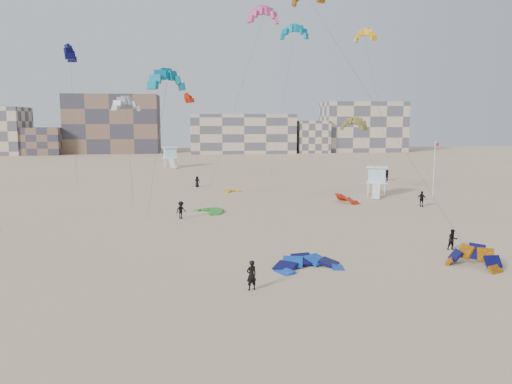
{
  "coord_description": "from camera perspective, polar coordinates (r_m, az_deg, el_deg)",
  "views": [
    {
      "loc": [
        -4.27,
        -27.49,
        10.03
      ],
      "look_at": [
        -0.28,
        6.0,
        5.19
      ],
      "focal_mm": 35.0,
      "sensor_mm": 36.0,
      "label": 1
    }
  ],
  "objects": [
    {
      "name": "condo_west_b",
      "position": [
        163.53,
        -15.99,
        7.49
      ],
      "size": [
        28.0,
        14.0,
        18.0
      ],
      "primitive_type": "cube",
      "color": "brown",
      "rests_on": "ground"
    },
    {
      "name": "kite_fly_navy",
      "position": [
        72.88,
        -20.47,
        14.5
      ],
      "size": [
        4.37,
        4.42,
        19.06
      ],
      "rotation": [
        0.0,
        0.0,
        1.71
      ],
      "color": "#0D0C43",
      "rests_on": "ground"
    },
    {
      "name": "condo_fill_left",
      "position": [
        162.19,
        -23.27,
        5.37
      ],
      "size": [
        12.0,
        10.0,
        8.0
      ],
      "primitive_type": "cube",
      "color": "brown",
      "rests_on": "ground"
    },
    {
      "name": "condo_east",
      "position": [
        168.48,
        12.1,
        7.29
      ],
      "size": [
        26.0,
        14.0,
        16.0
      ],
      "primitive_type": "cube",
      "color": "#C9AF93",
      "rests_on": "ground"
    },
    {
      "name": "kite_fly_pink",
      "position": [
        72.53,
        0.88,
        19.42
      ],
      "size": [
        9.77,
        6.0,
        24.67
      ],
      "rotation": [
        0.0,
        0.0,
        0.14
      ],
      "color": "#F24FB4",
      "rests_on": "ground"
    },
    {
      "name": "ground",
      "position": [
        29.57,
        1.95,
        -11.67
      ],
      "size": [
        320.0,
        320.0,
        0.0
      ],
      "primitive_type": "plane",
      "color": "tan",
      "rests_on": "ground"
    },
    {
      "name": "kitesurfer_main",
      "position": [
        30.06,
        -0.53,
        -9.49
      ],
      "size": [
        0.79,
        0.66,
        1.83
      ],
      "primitive_type": "imported",
      "rotation": [
        0.0,
        0.0,
        3.54
      ],
      "color": "black",
      "rests_on": "ground"
    },
    {
      "name": "kite_ground_blue",
      "position": [
        34.78,
        6.03,
        -8.65
      ],
      "size": [
        5.6,
        5.8,
        2.41
      ],
      "primitive_type": null,
      "rotation": [
        0.25,
        0.0,
        0.18
      ],
      "color": "blue",
      "rests_on": "ground"
    },
    {
      "name": "kitesurfer_c",
      "position": [
        51.99,
        -8.57,
        -2.04
      ],
      "size": [
        1.34,
        1.23,
        1.81
      ],
      "primitive_type": "imported",
      "rotation": [
        0.0,
        0.0,
        0.63
      ],
      "color": "black",
      "rests_on": "ground"
    },
    {
      "name": "kite_fly_red",
      "position": [
        93.64,
        -7.68,
        10.52
      ],
      "size": [
        4.25,
        10.39,
        14.54
      ],
      "rotation": [
        0.0,
        0.0,
        1.77
      ],
      "color": "#B7160A",
      "rests_on": "ground"
    },
    {
      "name": "kitesurfer_e",
      "position": [
        76.36,
        -6.74,
        1.18
      ],
      "size": [
        0.95,
        0.8,
        1.66
      ],
      "primitive_type": "imported",
      "rotation": [
        0.0,
        0.0,
        0.39
      ],
      "color": "black",
      "rests_on": "ground"
    },
    {
      "name": "kitesurfer_d",
      "position": [
        61.6,
        18.42,
        -0.76
      ],
      "size": [
        1.03,
        1.14,
        1.86
      ],
      "primitive_type": "imported",
      "rotation": [
        0.0,
        0.0,
        2.24
      ],
      "color": "black",
      "rests_on": "ground"
    },
    {
      "name": "lifeguard_tower_near",
      "position": [
        69.08,
        13.65,
        1.22
      ],
      "size": [
        3.63,
        5.86,
        3.95
      ],
      "rotation": [
        0.0,
        0.0,
        -0.38
      ],
      "color": "white",
      "rests_on": "ground"
    },
    {
      "name": "kite_ground_orange",
      "position": [
        37.85,
        23.52,
        -7.9
      ],
      "size": [
        5.16,
        5.16,
        3.69
      ],
      "primitive_type": null,
      "rotation": [
        0.9,
        0.0,
        -0.83
      ],
      "color": "#D17403",
      "rests_on": "ground"
    },
    {
      "name": "kite_fly_teal_b",
      "position": [
        85.09,
        4.39,
        17.63
      ],
      "size": [
        6.65,
        5.11,
        24.42
      ],
      "rotation": [
        0.0,
        0.0,
        -0.24
      ],
      "color": "#007799",
      "rests_on": "ground"
    },
    {
      "name": "flagpole",
      "position": [
        70.1,
        19.7,
        2.65
      ],
      "size": [
        0.6,
        0.09,
        7.37
      ],
      "color": "white",
      "rests_on": "ground"
    },
    {
      "name": "kite_ground_yellow",
      "position": [
        70.9,
        -2.78,
        0.02
      ],
      "size": [
        3.91,
        3.95,
        0.97
      ],
      "primitive_type": null,
      "rotation": [
        0.14,
        0.0,
        0.63
      ],
      "color": "#ECAF0C",
      "rests_on": "ground"
    },
    {
      "name": "lifeguard_tower_far",
      "position": [
        109.73,
        -9.79,
        3.93
      ],
      "size": [
        3.64,
        6.29,
        4.38
      ],
      "rotation": [
        0.0,
        0.0,
        0.2
      ],
      "color": "white",
      "rests_on": "ground"
    },
    {
      "name": "kite_fly_teal_a",
      "position": [
        50.21,
        -10.13,
        12.29
      ],
      "size": [
        5.26,
        5.94,
        14.08
      ],
      "rotation": [
        0.0,
        0.0,
        0.61
      ],
      "color": "#007799",
      "rests_on": "ground"
    },
    {
      "name": "kite_ground_green",
      "position": [
        55.39,
        -5.34,
        -2.31
      ],
      "size": [
        5.31,
        5.22,
        1.06
      ],
      "primitive_type": null,
      "rotation": [
        0.12,
        0.0,
        -1.05
      ],
      "color": "#2C9422",
      "rests_on": "ground"
    },
    {
      "name": "kite_fly_grey",
      "position": [
        57.89,
        -14.58,
        9.56
      ],
      "size": [
        4.27,
        4.29,
        11.9
      ],
      "rotation": [
        0.0,
        0.0,
        0.55
      ],
      "color": "silver",
      "rests_on": "ground"
    },
    {
      "name": "kite_fly_yellow",
      "position": [
        84.63,
        12.33,
        16.96
      ],
      "size": [
        7.69,
        5.05,
        23.42
      ],
      "rotation": [
        0.0,
        0.0,
        -0.85
      ],
      "color": "#ECAF0C",
      "rests_on": "ground"
    },
    {
      "name": "kitesurfer_f",
      "position": [
        87.21,
        14.74,
        1.89
      ],
      "size": [
        0.71,
        1.75,
        1.84
      ],
      "primitive_type": "imported",
      "rotation": [
        0.0,
        0.0,
        -1.67
      ],
      "color": "black",
      "rests_on": "ground"
    },
    {
      "name": "kitesurfer_b",
      "position": [
        41.97,
        21.56,
        -5.09
      ],
      "size": [
        0.81,
        0.63,
        1.65
      ],
      "primitive_type": "imported",
      "rotation": [
        0.0,
        0.0,
        -0.01
      ],
      "color": "black",
      "rests_on": "ground"
    },
    {
      "name": "condo_mid",
      "position": [
        158.18,
        -1.63,
        6.7
      ],
      "size": [
        32.0,
        16.0,
        12.0
      ],
      "primitive_type": "cube",
      "color": "#C9AF93",
      "rests_on": "ground"
    },
    {
      "name": "condo_fill_right",
      "position": [
        159.74,
        6.37,
        6.3
      ],
      "size": [
        10.0,
        10.0,
        10.0
      ],
      "primitive_type": "cube",
      "color": "#C9AF93",
      "rests_on": "ground"
    },
    {
      "name": "kite_fly_olive",
      "position": [
        66.57,
        11.09,
        7.5
      ],
      "size": [
        4.82,
        10.67,
        9.91
      ],
      "rotation": [
        0.0,
        0.0,
        -0.66
      ],
      "color": "brown",
      "rests_on": "ground"
    },
    {
      "name": "kite_ground_red_far",
      "position": [
        62.62,
        10.34,
        -1.19
      ],
      "size": [
        4.49,
        4.34,
        3.47
      ],
      "primitive_type": null,
      "rotation": [
        0.6,
        0.0,
        1.74
      ],
      "color": "#B7160A",
      "rests_on": "ground"
    }
  ]
}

